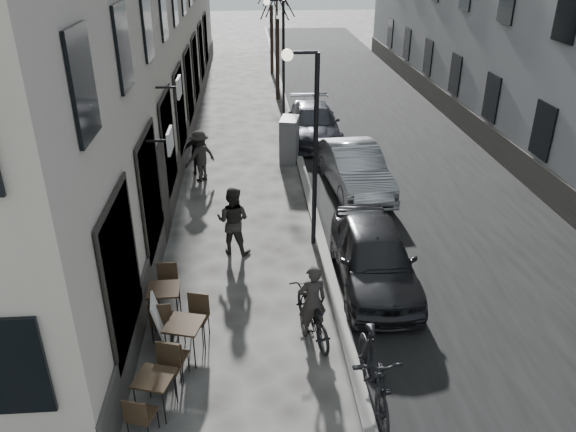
{
  "coord_description": "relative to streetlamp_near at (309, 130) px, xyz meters",
  "views": [
    {
      "loc": [
        -1.65,
        -7.11,
        7.36
      ],
      "look_at": [
        -0.83,
        4.04,
        1.8
      ],
      "focal_mm": 35.0,
      "sensor_mm": 36.0,
      "label": 1
    }
  ],
  "objects": [
    {
      "name": "ground",
      "position": [
        0.17,
        -6.0,
        -3.16
      ],
      "size": [
        120.0,
        120.0,
        0.0
      ],
      "primitive_type": "plane",
      "color": "#373432",
      "rests_on": "ground"
    },
    {
      "name": "road",
      "position": [
        4.02,
        10.0,
        -3.16
      ],
      "size": [
        7.3,
        60.0,
        0.0
      ],
      "primitive_type": "cube",
      "color": "black",
      "rests_on": "ground"
    },
    {
      "name": "car_far",
      "position": [
        1.17,
        8.56,
        -2.47
      ],
      "size": [
        1.98,
        4.75,
        1.37
      ],
      "primitive_type": "imported",
      "rotation": [
        0.0,
        0.0,
        -0.01
      ],
      "color": "#363740",
      "rests_on": "ground"
    },
    {
      "name": "kerb",
      "position": [
        0.37,
        10.0,
        -3.1
      ],
      "size": [
        0.25,
        60.0,
        0.12
      ],
      "primitive_type": "cube",
      "color": "gray",
      "rests_on": "ground"
    },
    {
      "name": "bistro_set_c",
      "position": [
        -3.35,
        -3.16,
        -2.67
      ],
      "size": [
        0.68,
        1.63,
        0.96
      ],
      "rotation": [
        0.0,
        0.0,
        0.03
      ],
      "color": "black",
      "rests_on": "ground"
    },
    {
      "name": "utility_cabinet",
      "position": [
        -0.01,
        6.2,
        -2.35
      ],
      "size": [
        0.81,
        1.18,
        1.62
      ],
      "primitive_type": "cube",
      "rotation": [
        0.0,
        0.0,
        -0.21
      ],
      "color": "#5F5F61",
      "rests_on": "ground"
    },
    {
      "name": "sign_board",
      "position": [
        -3.3,
        -4.07,
        -2.69
      ],
      "size": [
        0.47,
        0.71,
        1.16
      ],
      "rotation": [
        0.0,
        0.0,
        0.13
      ],
      "color": "black",
      "rests_on": "ground"
    },
    {
      "name": "pedestrian_far",
      "position": [
        -3.27,
        5.28,
        -2.4
      ],
      "size": [
        0.91,
        0.41,
        1.53
      ],
      "primitive_type": "imported",
      "rotation": [
        0.0,
        0.0,
        -0.04
      ],
      "color": "black",
      "rests_on": "ground"
    },
    {
      "name": "streetlamp_far",
      "position": [
        0.0,
        12.0,
        0.0
      ],
      "size": [
        0.9,
        0.28,
        5.09
      ],
      "color": "black",
      "rests_on": "ground"
    },
    {
      "name": "car_near",
      "position": [
        1.34,
        -2.06,
        -2.43
      ],
      "size": [
        1.84,
        4.35,
        1.47
      ],
      "primitive_type": "imported",
      "rotation": [
        0.0,
        0.0,
        -0.03
      ],
      "color": "black",
      "rests_on": "ground"
    },
    {
      "name": "streetlamp_near",
      "position": [
        0.0,
        0.0,
        0.0
      ],
      "size": [
        0.9,
        0.28,
        5.09
      ],
      "color": "black",
      "rests_on": "ground"
    },
    {
      "name": "bistro_set_a",
      "position": [
        -3.2,
        -5.74,
        -2.7
      ],
      "size": [
        0.82,
        1.55,
        0.89
      ],
      "rotation": [
        0.0,
        0.0,
        -0.29
      ],
      "color": "black",
      "rests_on": "ground"
    },
    {
      "name": "pedestrian_near",
      "position": [
        -1.94,
        -0.32,
        -2.25
      ],
      "size": [
        1.06,
        0.94,
        1.81
      ],
      "primitive_type": "imported",
      "rotation": [
        0.0,
        0.0,
        2.81
      ],
      "color": "#272421",
      "rests_on": "ground"
    },
    {
      "name": "pedestrian_mid",
      "position": [
        -3.1,
        4.63,
        -2.3
      ],
      "size": [
        1.27,
        1.19,
        1.72
      ],
      "primitive_type": "imported",
      "rotation": [
        0.0,
        0.0,
        3.8
      ],
      "color": "black",
      "rests_on": "ground"
    },
    {
      "name": "cyclist_rider",
      "position": [
        -0.31,
        -3.85,
        -2.34
      ],
      "size": [
        0.67,
        0.51,
        1.63
      ],
      "primitive_type": "imported",
      "rotation": [
        0.0,
        0.0,
        3.36
      ],
      "color": "#272321",
      "rests_on": "ground"
    },
    {
      "name": "bicycle",
      "position": [
        -0.31,
        -3.85,
        -2.66
      ],
      "size": [
        1.06,
        2.0,
        1.0
      ],
      "primitive_type": "imported",
      "rotation": [
        0.0,
        0.0,
        3.36
      ],
      "color": "black",
      "rests_on": "ground"
    },
    {
      "name": "car_mid",
      "position": [
        1.88,
        3.46,
        -2.42
      ],
      "size": [
        1.97,
        4.59,
        1.47
      ],
      "primitive_type": "imported",
      "rotation": [
        0.0,
        0.0,
        0.09
      ],
      "color": "#9FA2A8",
      "rests_on": "ground"
    },
    {
      "name": "tree_near",
      "position": [
        0.07,
        15.0,
        1.5
      ],
      "size": [
        2.4,
        2.4,
        5.7
      ],
      "color": "black",
      "rests_on": "ground"
    },
    {
      "name": "bistro_set_b",
      "position": [
        -2.81,
        -4.39,
        -2.67
      ],
      "size": [
        0.87,
        1.68,
        0.96
      ],
      "rotation": [
        0.0,
        0.0,
        -0.28
      ],
      "color": "black",
      "rests_on": "ground"
    },
    {
      "name": "moped",
      "position": [
        0.52,
        -5.86,
        -2.47
      ],
      "size": [
        0.67,
        2.31,
        1.38
      ],
      "primitive_type": "imported",
      "rotation": [
        0.0,
        0.0,
        0.01
      ],
      "color": "black",
      "rests_on": "ground"
    }
  ]
}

